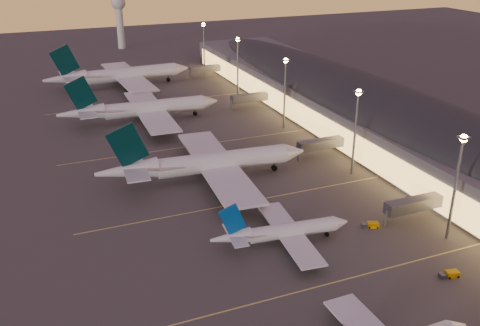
% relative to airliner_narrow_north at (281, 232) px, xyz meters
% --- Properties ---
extents(ground, '(700.00, 700.00, 0.00)m').
position_rel_airliner_narrow_north_xyz_m(ground, '(1.07, -12.73, -3.09)').
color(ground, '#413F3C').
extents(airliner_narrow_north, '(33.46, 30.05, 11.94)m').
position_rel_airliner_narrow_north_xyz_m(airliner_narrow_north, '(0.00, 0.00, 0.00)').
color(airliner_narrow_north, silver).
rests_on(airliner_narrow_north, ground).
extents(airliner_wide_near, '(61.89, 56.52, 19.80)m').
position_rel_airliner_narrow_north_xyz_m(airliner_wide_near, '(-4.61, 39.81, 2.01)').
color(airliner_wide_near, silver).
rests_on(airliner_wide_near, ground).
extents(airliner_wide_mid, '(60.99, 55.46, 19.54)m').
position_rel_airliner_narrow_north_xyz_m(airliner_wide_mid, '(-9.90, 99.23, 1.94)').
color(airliner_wide_mid, silver).
rests_on(airliner_wide_mid, ground).
extents(airliner_wide_far, '(68.03, 61.96, 21.78)m').
position_rel_airliner_narrow_north_xyz_m(airliner_wide_far, '(-7.77, 153.56, 2.52)').
color(airliner_wide_far, silver).
rests_on(airliner_wide_far, ground).
extents(terminal_building, '(56.35, 255.00, 17.46)m').
position_rel_airliner_narrow_north_xyz_m(terminal_building, '(62.91, 59.74, 5.69)').
color(terminal_building, '#535359').
rests_on(terminal_building, ground).
extents(light_masts, '(2.20, 217.20, 25.90)m').
position_rel_airliner_narrow_north_xyz_m(light_masts, '(37.07, 52.27, 14.47)').
color(light_masts, slate).
rests_on(light_masts, ground).
extents(radar_tower, '(9.00, 9.00, 32.50)m').
position_rel_airliner_narrow_north_xyz_m(radar_tower, '(11.07, 247.27, 18.79)').
color(radar_tower, silver).
rests_on(radar_tower, ground).
extents(lane_markings, '(90.00, 180.36, 0.00)m').
position_rel_airliner_narrow_north_xyz_m(lane_markings, '(1.07, 27.27, -3.08)').
color(lane_markings, '#D8C659').
rests_on(lane_markings, ground).
extents(baggage_tug_c, '(4.42, 3.12, 1.23)m').
position_rel_airliner_narrow_north_xyz_m(baggage_tug_c, '(23.63, -1.52, -2.53)').
color(baggage_tug_c, '#D89B00').
rests_on(baggage_tug_c, ground).
extents(baggage_tug_d, '(4.37, 2.45, 1.23)m').
position_rel_airliner_narrow_north_xyz_m(baggage_tug_d, '(26.66, -25.12, -2.53)').
color(baggage_tug_d, '#D89B00').
rests_on(baggage_tug_d, ground).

